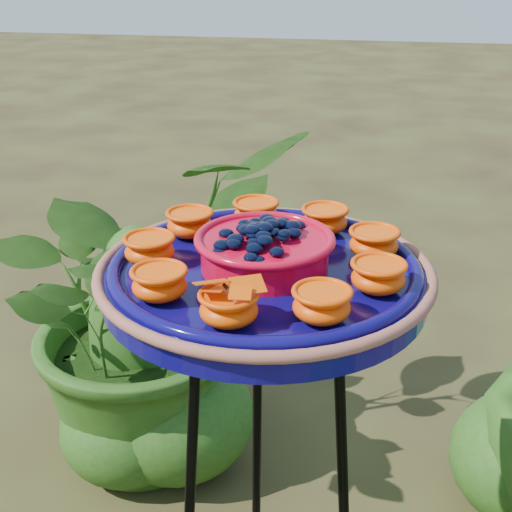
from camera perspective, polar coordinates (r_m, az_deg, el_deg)
name	(u,v)px	position (r m, az deg, el deg)	size (l,w,h in m)	color
tripod_stand	(263,488)	(1.22, 0.59, -18.08)	(0.40, 0.40, 0.90)	black
feeder_dish	(265,269)	(1.00, 0.69, -1.07)	(0.55, 0.55, 0.11)	#0B0650
shrub_back_left	(139,302)	(1.96, -9.32, -3.65)	(0.83, 0.72, 0.92)	#214913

